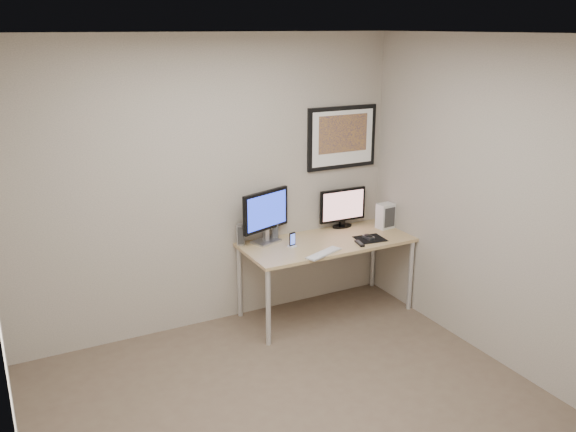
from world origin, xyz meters
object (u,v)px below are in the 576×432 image
desk (327,247)px  monitor_large (266,214)px  monitor_tv (343,207)px  keyboard (324,253)px  speaker_right (275,229)px  fan_unit (385,216)px  speaker_left (241,234)px  phone_dock (292,240)px  framed_art (342,137)px

desk → monitor_large: monitor_large is taller
monitor_tv → keyboard: 0.81m
desk → monitor_large: size_ratio=3.07×
desk → monitor_tv: 0.52m
speaker_right → fan_unit: size_ratio=0.71×
monitor_large → speaker_left: size_ratio=2.66×
desk → fan_unit: size_ratio=6.44×
phone_dock → keyboard: phone_dock is taller
monitor_large → keyboard: 0.65m
desk → speaker_right: (-0.40, 0.29, 0.15)m
speaker_right → phone_dock: 0.30m
framed_art → fan_unit: 0.89m
framed_art → keyboard: size_ratio=1.87×
speaker_left → keyboard: bearing=-23.7°
phone_dock → fan_unit: fan_unit is taller
speaker_right → monitor_large: bearing=-138.1°
phone_dock → fan_unit: 1.08m
monitor_tv → speaker_right: monitor_tv is taller
monitor_large → desk: bearing=-42.6°
speaker_right → fan_unit: (1.11, -0.23, 0.04)m
monitor_tv → speaker_right: 0.75m
phone_dock → desk: bearing=-13.0°
desk → monitor_tv: (0.35, 0.28, 0.28)m
phone_dock → monitor_large: bearing=110.7°
speaker_right → keyboard: (0.20, -0.58, -0.08)m
monitor_tv → fan_unit: 0.43m
monitor_tv → desk: bearing=-139.7°
speaker_left → fan_unit: size_ratio=0.79×
speaker_left → fan_unit: bearing=13.5°
keyboard → fan_unit: (0.91, 0.35, 0.12)m
monitor_tv → speaker_right: bearing=-179.8°
monitor_large → monitor_tv: 0.87m
keyboard → fan_unit: 0.98m
monitor_large → speaker_left: monitor_large is taller
monitor_tv → fan_unit: (0.36, -0.22, -0.09)m
desk → framed_art: bearing=43.5°
framed_art → fan_unit: size_ratio=3.02×
framed_art → monitor_large: framed_art is taller
desk → monitor_tv: bearing=39.1°
monitor_tv → keyboard: size_ratio=1.25×
speaker_left → speaker_right: bearing=24.5°
phone_dock → fan_unit: size_ratio=0.57×
speaker_left → phone_dock: 0.48m
framed_art → phone_dock: size_ratio=5.27×
desk → monitor_tv: monitor_tv is taller
speaker_right → monitor_tv: bearing=11.2°
framed_art → speaker_left: bearing=-177.2°
framed_art → keyboard: framed_art is taller
speaker_left → speaker_right: 0.35m
desk → keyboard: keyboard is taller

